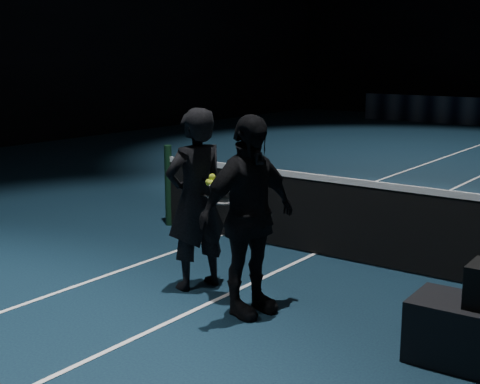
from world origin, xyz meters
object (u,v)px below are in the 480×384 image
(player_b, at_px, (248,216))
(racket_upper, at_px, (222,187))
(player_a, at_px, (196,200))
(tennis_balls, at_px, (211,181))
(racket_lower, at_px, (222,201))

(player_b, distance_m, racket_upper, 0.49)
(player_b, bearing_deg, player_a, 85.71)
(tennis_balls, bearing_deg, racket_lower, -18.55)
(player_a, bearing_deg, racket_upper, 96.35)
(racket_upper, xyz_separation_m, tennis_balls, (-0.15, 0.01, 0.04))
(racket_upper, relative_size, tennis_balls, 5.67)
(racket_lower, distance_m, racket_upper, 0.14)
(player_a, relative_size, racket_lower, 2.64)
(racket_lower, height_order, tennis_balls, tennis_balls)
(player_a, bearing_deg, racket_lower, 90.64)
(racket_upper, bearing_deg, player_b, -9.08)
(racket_lower, bearing_deg, racket_upper, 141.34)
(player_b, xyz_separation_m, racket_lower, (-0.38, 0.12, 0.06))
(racket_upper, height_order, tennis_balls, tennis_balls)
(racket_lower, xyz_separation_m, tennis_balls, (-0.18, 0.06, 0.16))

